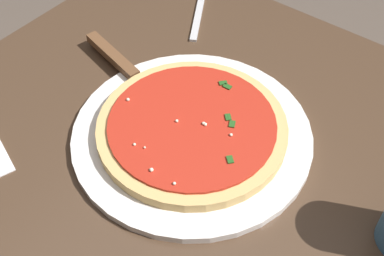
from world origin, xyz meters
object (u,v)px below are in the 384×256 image
serving_plate (192,135)px  pizza_server (127,69)px  pizza (192,128)px  fork (200,5)px

serving_plate → pizza_server: bearing=-13.3°
pizza → pizza_server: size_ratio=1.19×
pizza → serving_plate: bearing=20.1°
pizza_server → pizza: bearing=166.7°
serving_plate → pizza: size_ratio=1.27×
serving_plate → fork: size_ratio=2.00×
serving_plate → pizza_server: 0.16m
serving_plate → pizza: 0.02m
serving_plate → fork: bearing=-55.0°
fork → pizza_server: bearing=96.3°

